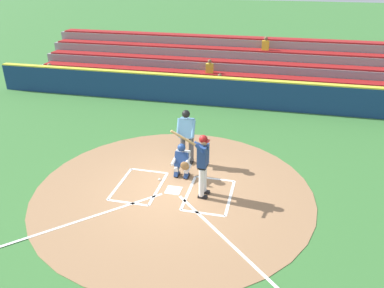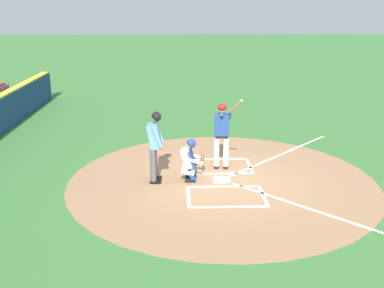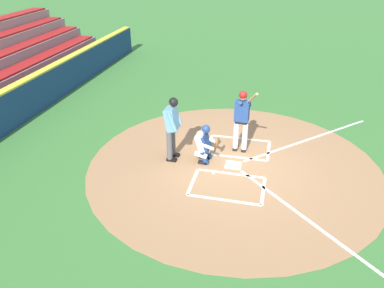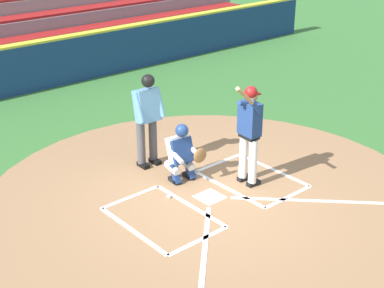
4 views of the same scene
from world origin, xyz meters
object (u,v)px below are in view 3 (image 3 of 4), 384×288
Objects in this scene: plate_umpire at (172,125)px; baseball at (214,173)px; catcher at (205,143)px; batter at (242,117)px.

baseball is at bearing 67.58° from plate_umpire.
baseball is (0.62, 0.37, -0.55)m from catcher.
plate_umpire is (0.09, -0.91, 0.49)m from catcher.
baseball is at bearing -19.88° from batter.
catcher is 15.27× the size of baseball.
batter is 1.88× the size of catcher.
batter is 1.30m from catcher.
plate_umpire is at bearing -112.42° from baseball.
catcher is 1.04m from plate_umpire.
plate_umpire reaches higher than baseball.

